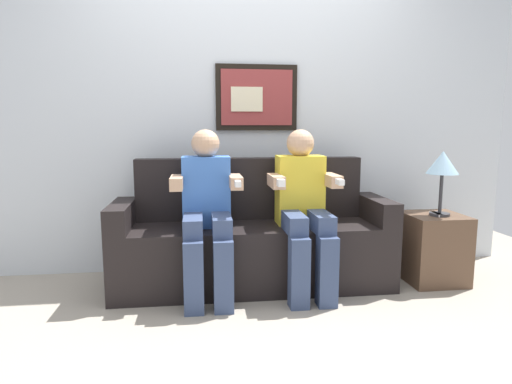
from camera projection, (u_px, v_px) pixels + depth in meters
ground_plane at (259, 301)px, 2.85m from camera, size 5.63×5.63×0.00m
back_wall_assembly at (246, 104)px, 3.41m from camera, size 4.33×0.10×2.60m
couch at (253, 242)px, 3.12m from camera, size 1.93×0.58×0.90m
person_on_left at (207, 207)px, 2.87m from camera, size 0.46×0.56×1.11m
person_on_right at (304, 205)px, 2.96m from camera, size 0.46×0.56×1.11m
side_table_right at (433, 248)px, 3.20m from camera, size 0.40×0.40×0.50m
table_lamp at (443, 166)px, 3.07m from camera, size 0.22×0.22×0.46m
spare_remote_on_table at (436, 214)px, 3.12m from camera, size 0.04×0.13×0.02m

